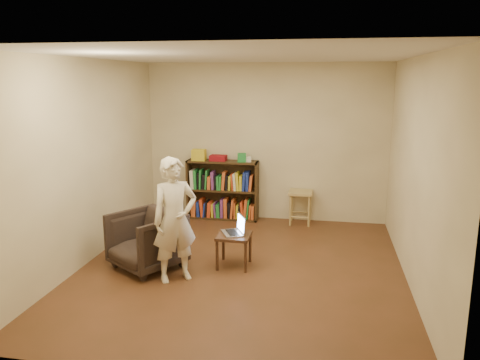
% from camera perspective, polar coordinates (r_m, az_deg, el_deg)
% --- Properties ---
extents(floor, '(4.50, 4.50, 0.00)m').
position_cam_1_polar(floor, '(5.99, 0.14, -10.78)').
color(floor, '#482C17').
rests_on(floor, ground).
extents(ceiling, '(4.50, 4.50, 0.00)m').
position_cam_1_polar(ceiling, '(5.52, 0.15, 14.91)').
color(ceiling, silver).
rests_on(ceiling, wall_back).
extents(wall_back, '(4.00, 0.00, 4.00)m').
position_cam_1_polar(wall_back, '(7.81, 3.13, 4.57)').
color(wall_back, beige).
rests_on(wall_back, floor).
extents(wall_left, '(0.00, 4.50, 4.50)m').
position_cam_1_polar(wall_left, '(6.28, -18.12, 2.07)').
color(wall_left, beige).
rests_on(wall_left, floor).
extents(wall_right, '(0.00, 4.50, 4.50)m').
position_cam_1_polar(wall_right, '(5.61, 20.66, 0.72)').
color(wall_right, beige).
rests_on(wall_right, floor).
extents(bookshelf, '(1.20, 0.30, 1.00)m').
position_cam_1_polar(bookshelf, '(7.94, -2.10, -1.62)').
color(bookshelf, black).
rests_on(bookshelf, floor).
extents(box_yellow, '(0.23, 0.17, 0.18)m').
position_cam_1_polar(box_yellow, '(7.86, -5.03, 3.07)').
color(box_yellow, gold).
rests_on(box_yellow, bookshelf).
extents(red_cloth, '(0.27, 0.20, 0.09)m').
position_cam_1_polar(red_cloth, '(7.82, -2.67, 2.70)').
color(red_cloth, maroon).
rests_on(red_cloth, bookshelf).
extents(box_green, '(0.16, 0.16, 0.14)m').
position_cam_1_polar(box_green, '(7.70, 0.22, 2.75)').
color(box_green, '#228036').
rests_on(box_green, bookshelf).
extents(box_white, '(0.12, 0.12, 0.08)m').
position_cam_1_polar(box_white, '(7.72, 0.98, 2.56)').
color(box_white, silver).
rests_on(box_white, bookshelf).
extents(stool, '(0.38, 0.38, 0.55)m').
position_cam_1_polar(stool, '(7.70, 7.38, -2.14)').
color(stool, tan).
rests_on(stool, floor).
extents(armchair, '(1.07, 1.08, 0.72)m').
position_cam_1_polar(armchair, '(6.03, -11.30, -7.22)').
color(armchair, '#312620').
rests_on(armchair, floor).
extents(side_table, '(0.41, 0.41, 0.42)m').
position_cam_1_polar(side_table, '(5.96, -0.74, -7.29)').
color(side_table, black).
rests_on(side_table, floor).
extents(laptop, '(0.36, 0.39, 0.24)m').
position_cam_1_polar(laptop, '(5.95, -0.50, -6.00)').
color(laptop, '#BBBBC0').
rests_on(laptop, side_table).
extents(person, '(0.64, 0.61, 1.48)m').
position_cam_1_polar(person, '(5.51, -7.94, -4.84)').
color(person, beige).
rests_on(person, floor).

